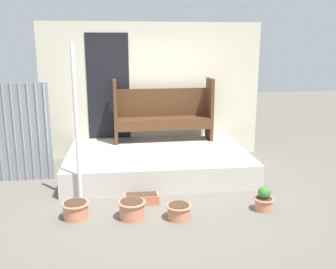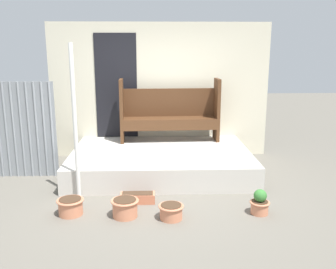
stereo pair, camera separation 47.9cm
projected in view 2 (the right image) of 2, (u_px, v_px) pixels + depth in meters
name	position (u px, v px, depth m)	size (l,w,h in m)	color
ground_plane	(153.00, 195.00, 5.55)	(24.00, 24.00, 0.00)	#666056
porch_slab	(161.00, 161.00, 6.53)	(3.06, 2.09, 0.39)	beige
house_wall	(158.00, 91.00, 7.31)	(4.26, 0.08, 2.60)	beige
support_post	(75.00, 124.00, 5.18)	(0.06, 0.06, 2.20)	white
bench	(170.00, 111.00, 7.07)	(1.87, 0.47, 1.18)	#4C2D19
flower_pot_left	(71.00, 206.00, 4.89)	(0.35, 0.35, 0.22)	tan
flower_pot_middle	(125.00, 207.00, 4.83)	(0.36, 0.36, 0.24)	tan
flower_pot_right	(171.00, 211.00, 4.77)	(0.33, 0.33, 0.19)	tan
flower_pot_far_right	(260.00, 203.00, 4.91)	(0.26, 0.26, 0.34)	tan
planter_box_rect	(138.00, 198.00, 5.28)	(0.49, 0.19, 0.14)	#C67251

